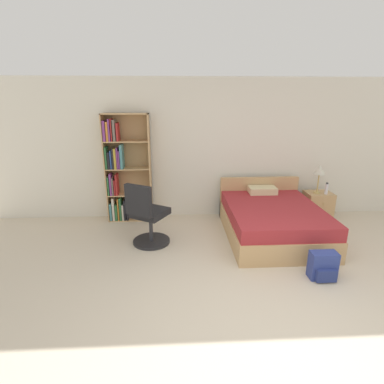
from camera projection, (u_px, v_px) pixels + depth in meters
The scene contains 9 objects.
ground_plane at pixel (276, 332), 2.99m from camera, with size 14.00×14.00×0.00m, color beige.
wall_back at pixel (227, 149), 5.68m from camera, with size 9.00×0.06×2.60m.
bookshelf at pixel (122, 171), 5.49m from camera, with size 0.82×0.28×1.98m.
bed at pixel (271, 220), 5.02m from camera, with size 1.49×1.90×0.80m.
office_chair at pixel (147, 217), 4.64m from camera, with size 0.68×0.72×1.03m.
nightstand at pixel (318, 205), 5.75m from camera, with size 0.48×0.42×0.52m.
table_lamp at pixel (320, 171), 5.52m from camera, with size 0.21×0.21×0.53m.
water_bottle at pixel (326, 189), 5.55m from camera, with size 0.06×0.06×0.22m.
backpack_blue at pixel (323, 266), 3.83m from camera, with size 0.34×0.24×0.36m.
Camera 1 is at (-0.97, -2.38, 2.24)m, focal length 28.00 mm.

